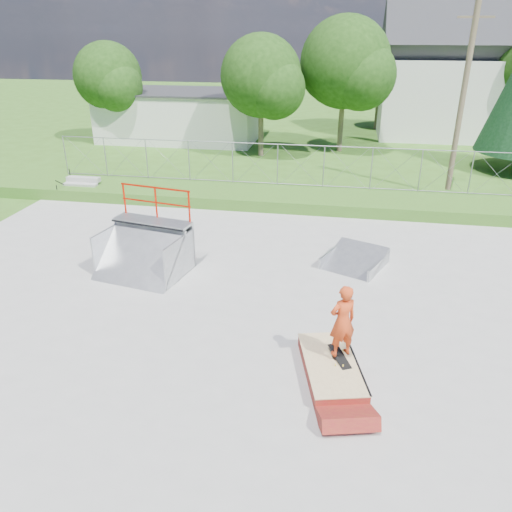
{
  "coord_description": "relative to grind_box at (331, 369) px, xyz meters",
  "views": [
    {
      "loc": [
        2.82,
        -10.71,
        6.77
      ],
      "look_at": [
        0.64,
        1.54,
        1.1
      ],
      "focal_mm": 35.0,
      "sensor_mm": 36.0,
      "label": 1
    }
  ],
  "objects": [
    {
      "name": "ground",
      "position": [
        -2.88,
        1.88,
        -0.17
      ],
      "size": [
        120.0,
        120.0,
        0.0
      ],
      "primitive_type": "plane",
      "color": "#375F1B",
      "rests_on": "ground"
    },
    {
      "name": "tree_left_near",
      "position": [
        -4.63,
        19.72,
        4.07
      ],
      "size": [
        4.76,
        4.48,
        6.65
      ],
      "color": "brown",
      "rests_on": "ground"
    },
    {
      "name": "utility_pole",
      "position": [
        4.62,
        13.88,
        3.83
      ],
      "size": [
        0.24,
        0.24,
        8.0
      ],
      "primitive_type": "cylinder",
      "color": "brown",
      "rests_on": "ground"
    },
    {
      "name": "grass_berm",
      "position": [
        -2.88,
        11.38,
        0.08
      ],
      "size": [
        24.0,
        3.0,
        0.5
      ],
      "primitive_type": "cube",
      "color": "#375F1B",
      "rests_on": "ground"
    },
    {
      "name": "gable_house",
      "position": [
        6.12,
        27.88,
        3.67
      ],
      "size": [
        8.4,
        6.08,
        8.94
      ],
      "color": "beige",
      "rests_on": "ground"
    },
    {
      "name": "tree_center",
      "position": [
        -0.09,
        21.69,
        4.68
      ],
      "size": [
        5.44,
        5.12,
        7.6
      ],
      "color": "brown",
      "rests_on": "ground"
    },
    {
      "name": "chain_link_fence",
      "position": [
        -2.88,
        12.38,
        1.23
      ],
      "size": [
        20.0,
        0.06,
        1.8
      ],
      "primitive_type": null,
      "color": "gray",
      "rests_on": "grass_berm"
    },
    {
      "name": "skateboard",
      "position": [
        0.17,
        0.17,
        0.21
      ],
      "size": [
        0.55,
        0.81,
        0.13
      ],
      "primitive_type": "cube",
      "rotation": [
        0.14,
        0.0,
        0.45
      ],
      "color": "black",
      "rests_on": "grind_box"
    },
    {
      "name": "quarter_pipe",
      "position": [
        -5.77,
        3.91,
        1.06
      ],
      "size": [
        2.8,
        2.5,
        2.46
      ],
      "primitive_type": null,
      "rotation": [
        0.0,
        0.0,
        -0.19
      ],
      "color": "#96989D",
      "rests_on": "concrete_pad"
    },
    {
      "name": "utility_building_flat",
      "position": [
        -10.88,
        23.88,
        1.33
      ],
      "size": [
        10.0,
        6.0,
        3.0
      ],
      "primitive_type": "cube",
      "color": "beige",
      "rests_on": "ground"
    },
    {
      "name": "skater",
      "position": [
        0.17,
        0.17,
        1.03
      ],
      "size": [
        0.71,
        0.64,
        1.63
      ],
      "primitive_type": "imported",
      "rotation": [
        0.0,
        0.0,
        3.67
      ],
      "color": "red",
      "rests_on": "grind_box"
    },
    {
      "name": "tree_back_mid",
      "position": [
        2.34,
        29.74,
        3.46
      ],
      "size": [
        4.08,
        3.84,
        5.7
      ],
      "color": "brown",
      "rests_on": "ground"
    },
    {
      "name": "flat_bank_ramp",
      "position": [
        0.49,
        5.53,
        0.08
      ],
      "size": [
        2.2,
        2.26,
        0.5
      ],
      "primitive_type": null,
      "rotation": [
        0.0,
        0.0,
        -0.41
      ],
      "color": "#96989D",
      "rests_on": "concrete_pad"
    },
    {
      "name": "tree_left_far",
      "position": [
        -14.64,
        21.73,
        3.77
      ],
      "size": [
        4.42,
        4.16,
        6.18
      ],
      "color": "brown",
      "rests_on": "ground"
    },
    {
      "name": "grind_box",
      "position": [
        0.0,
        0.0,
        0.0
      ],
      "size": [
        1.62,
        2.47,
        0.34
      ],
      "rotation": [
        0.0,
        0.0,
        0.24
      ],
      "color": "maroon",
      "rests_on": "concrete_pad"
    },
    {
      "name": "concrete_stairs",
      "position": [
        -11.38,
        10.58,
        0.23
      ],
      "size": [
        1.5,
        1.6,
        0.8
      ],
      "primitive_type": null,
      "color": "#969794",
      "rests_on": "ground"
    },
    {
      "name": "concrete_pad",
      "position": [
        -2.88,
        1.88,
        -0.15
      ],
      "size": [
        20.0,
        16.0,
        0.04
      ],
      "primitive_type": "cube",
      "color": "#969794",
      "rests_on": "ground"
    }
  ]
}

